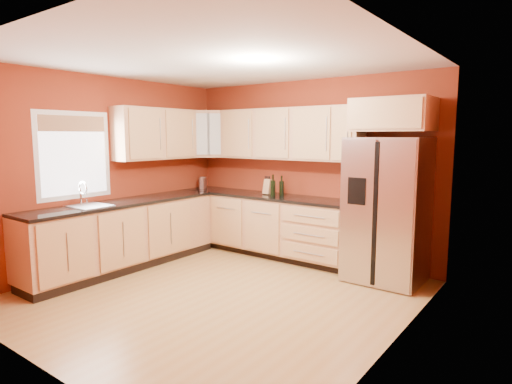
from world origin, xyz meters
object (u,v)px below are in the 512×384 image
(refrigerator, at_px, (387,210))
(canister_left, at_px, (202,183))
(knife_block, at_px, (268,187))
(soap_dispenser, at_px, (348,195))
(wine_bottle_a, at_px, (273,185))

(refrigerator, bearing_deg, canister_left, 179.56)
(canister_left, relative_size, knife_block, 0.79)
(refrigerator, xyz_separation_m, soap_dispenser, (-0.55, 0.08, 0.13))
(wine_bottle_a, xyz_separation_m, knife_block, (-0.17, 0.12, -0.04))
(canister_left, bearing_deg, refrigerator, -0.44)
(canister_left, height_order, soap_dispenser, soap_dispenser)
(knife_block, relative_size, soap_dispenser, 1.08)
(wine_bottle_a, relative_size, soap_dispenser, 1.52)
(soap_dispenser, bearing_deg, wine_bottle_a, -176.13)
(wine_bottle_a, bearing_deg, knife_block, 144.74)
(wine_bottle_a, distance_m, knife_block, 0.21)
(refrigerator, height_order, soap_dispenser, refrigerator)
(knife_block, xyz_separation_m, soap_dispenser, (1.32, -0.04, -0.01))
(refrigerator, relative_size, canister_left, 10.01)
(canister_left, xyz_separation_m, knife_block, (1.28, 0.10, 0.02))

